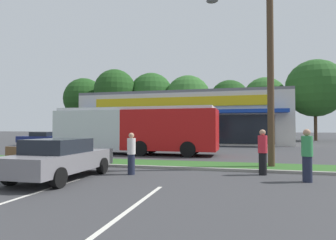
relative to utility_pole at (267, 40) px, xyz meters
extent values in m
cube|color=#2D5B23|center=(-6.77, 0.05, -5.79)|extent=(56.00, 2.20, 0.12)
cube|color=gray|center=(-6.77, -1.17, -5.79)|extent=(56.00, 0.24, 0.12)
cube|color=silver|center=(-6.85, -6.75, -5.85)|extent=(0.12, 4.80, 0.01)
cube|color=silver|center=(-3.65, -7.33, -5.85)|extent=(0.12, 4.80, 0.01)
cube|color=beige|center=(-7.84, 22.60, -3.04)|extent=(23.65, 12.88, 5.63)
cube|color=black|center=(-7.84, 16.11, -4.16)|extent=(19.87, 0.08, 2.93)
cube|color=#14389E|center=(-7.84, 15.45, -2.36)|extent=(22.23, 1.40, 0.35)
cube|color=gold|center=(-7.84, 16.07, -1.23)|extent=(18.92, 0.16, 1.01)
cube|color=slate|center=(-7.84, 22.60, -0.07)|extent=(23.65, 12.88, 0.30)
cylinder|color=#473323|center=(-27.35, 30.23, -3.72)|extent=(0.44, 0.44, 4.28)
sphere|color=#1E4719|center=(-27.35, 30.23, 1.05)|extent=(7.02, 7.02, 7.02)
cylinder|color=#473323|center=(-20.65, 28.21, -3.15)|extent=(0.44, 0.44, 5.40)
sphere|color=#1E4719|center=(-20.65, 28.21, 2.04)|extent=(6.63, 6.63, 6.63)
cylinder|color=#473323|center=(-15.44, 31.01, -3.58)|extent=(0.44, 0.44, 4.54)
sphere|color=#23511E|center=(-15.44, 31.01, 1.41)|extent=(7.27, 7.27, 7.27)
cylinder|color=#473323|center=(-9.28, 30.86, -3.92)|extent=(0.44, 0.44, 3.87)
sphere|color=#2D6026|center=(-9.28, 30.86, 0.72)|extent=(7.22, 7.22, 7.22)
cylinder|color=#473323|center=(-2.85, 32.25, -3.91)|extent=(0.44, 0.44, 3.89)
sphere|color=#1E4719|center=(-2.85, 32.25, 0.40)|extent=(6.30, 6.30, 6.30)
cylinder|color=#473323|center=(2.53, 33.08, -3.93)|extent=(0.44, 0.44, 3.85)
sphere|color=#2D6026|center=(2.53, 33.08, 0.53)|extent=(6.74, 6.74, 6.74)
cylinder|color=#473323|center=(9.23, 30.87, -3.63)|extent=(0.44, 0.44, 4.45)
sphere|color=#23511E|center=(9.23, 30.87, 1.66)|extent=(8.18, 8.18, 8.18)
cylinder|color=#4C3826|center=(0.13, 0.02, -0.35)|extent=(0.30, 0.30, 11.00)
ellipsoid|color=#59595B|center=(-2.44, -0.36, 1.92)|extent=(0.56, 0.32, 0.24)
cube|color=#B71414|center=(-5.80, 5.13, -4.15)|extent=(6.33, 2.61, 2.70)
cube|color=silver|center=(-11.54, 5.18, -4.15)|extent=(5.18, 2.60, 2.70)
cube|color=silver|center=(-8.38, 5.15, -2.70)|extent=(11.03, 2.40, 0.20)
cube|color=black|center=(-8.37, 6.46, -3.67)|extent=(10.55, 0.16, 1.19)
cube|color=black|center=(-14.15, 5.21, -3.83)|extent=(0.08, 2.17, 1.51)
cylinder|color=black|center=(-12.41, 4.02, -5.35)|extent=(1.00, 0.31, 1.00)
cylinder|color=black|center=(-12.39, 6.36, -5.35)|extent=(1.00, 0.31, 1.00)
cylinder|color=black|center=(-7.53, 3.97, -5.35)|extent=(1.00, 0.31, 1.00)
cylinder|color=black|center=(-7.51, 6.32, -5.35)|extent=(1.00, 0.31, 1.00)
cylinder|color=black|center=(-4.38, 3.94, -5.35)|extent=(1.00, 0.31, 1.00)
cylinder|color=black|center=(-4.36, 6.29, -5.35)|extent=(1.00, 0.31, 1.00)
cube|color=brown|center=(-11.32, -2.06, -5.40)|extent=(1.60, 0.45, 0.06)
cube|color=brown|center=(-11.32, -2.25, -5.12)|extent=(1.60, 0.06, 0.44)
cube|color=#333338|center=(-10.71, -2.06, -5.63)|extent=(0.08, 0.36, 0.45)
cube|color=#333338|center=(-11.92, -2.06, -5.63)|extent=(0.08, 0.36, 0.45)
cube|color=navy|center=(-21.60, 12.10, -5.22)|extent=(4.72, 1.77, 0.63)
cube|color=black|center=(-21.37, 12.10, -4.67)|extent=(2.12, 1.56, 0.45)
cylinder|color=black|center=(-23.06, 11.26, -5.53)|extent=(0.64, 0.22, 0.64)
cylinder|color=black|center=(-23.06, 12.94, -5.53)|extent=(0.64, 0.22, 0.64)
cylinder|color=black|center=(-20.14, 11.26, -5.53)|extent=(0.64, 0.22, 0.64)
cylinder|color=black|center=(-20.14, 12.94, -5.53)|extent=(0.64, 0.22, 0.64)
cube|color=slate|center=(-7.49, -4.48, -5.22)|extent=(1.86, 4.56, 0.63)
cube|color=black|center=(-7.49, -4.71, -4.65)|extent=(1.64, 2.05, 0.49)
cylinder|color=black|center=(-8.38, -3.07, -5.53)|extent=(0.22, 0.64, 0.64)
cylinder|color=black|center=(-6.61, -3.07, -5.53)|extent=(0.22, 0.64, 0.64)
cylinder|color=black|center=(-8.38, -5.90, -5.53)|extent=(0.22, 0.64, 0.64)
cylinder|color=black|center=(-6.61, -5.90, -5.53)|extent=(0.22, 0.64, 0.64)
cylinder|color=black|center=(-0.37, -1.80, -5.42)|extent=(0.30, 0.30, 0.86)
cylinder|color=red|center=(-0.37, -1.80, -4.65)|extent=(0.36, 0.36, 0.68)
sphere|color=tan|center=(-0.37, -1.80, -4.19)|extent=(0.24, 0.24, 0.24)
cylinder|color=#1E2338|center=(0.99, -2.95, -5.42)|extent=(0.31, 0.31, 0.87)
cylinder|color=#338C4C|center=(0.99, -2.95, -4.63)|extent=(0.36, 0.36, 0.69)
sphere|color=tan|center=(0.99, -2.95, -4.17)|extent=(0.24, 0.24, 0.24)
cylinder|color=#1E2338|center=(-5.40, -2.97, -5.45)|extent=(0.28, 0.28, 0.80)
cylinder|color=silver|center=(-5.40, -2.97, -4.74)|extent=(0.33, 0.33, 0.63)
sphere|color=tan|center=(-5.40, -2.97, -4.31)|extent=(0.22, 0.22, 0.22)
camera|label=1|loc=(-1.22, -13.48, -4.01)|focal=30.27mm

